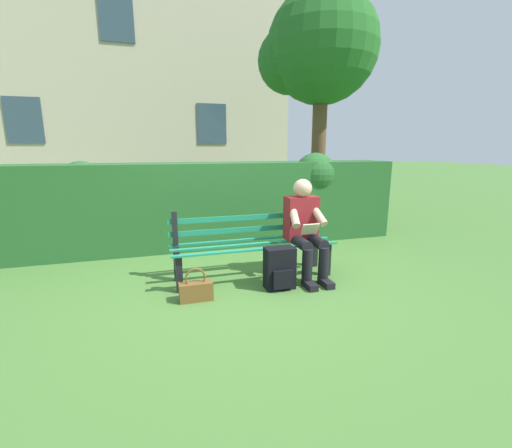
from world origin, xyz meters
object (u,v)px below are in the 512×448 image
object	(u,v)px
person_seated	(305,226)
tree	(317,52)
park_bench	(252,243)
handbag	(196,290)
backpack	(280,268)

from	to	relation	value
person_seated	tree	xyz separation A→B (m)	(-1.81, -3.55, 2.89)
park_bench	handbag	size ratio (longest dim) A/B	5.54
tree	handbag	distance (m)	6.04
person_seated	handbag	distance (m)	1.46
park_bench	handbag	distance (m)	0.93
backpack	handbag	distance (m)	0.93
tree	backpack	xyz separation A→B (m)	(2.22, 3.83, -3.27)
person_seated	handbag	xyz separation A→B (m)	(1.33, 0.33, -0.50)
park_bench	tree	world-z (taller)	tree
tree	backpack	bearing A→B (deg)	59.90
park_bench	handbag	bearing A→B (deg)	34.38
handbag	backpack	bearing A→B (deg)	-176.64
park_bench	person_seated	size ratio (longest dim) A/B	1.65
person_seated	backpack	world-z (taller)	person_seated
tree	backpack	size ratio (longest dim) A/B	10.33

